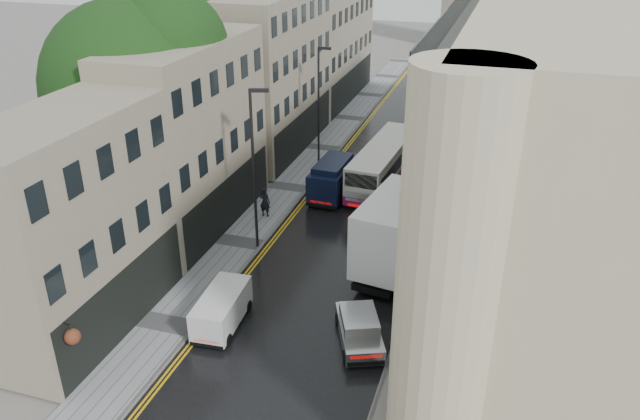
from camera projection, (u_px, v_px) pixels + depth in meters
The scene contains 15 objects.
road at pixel (371, 199), 41.84m from camera, with size 9.00×85.00×0.02m, color black.
left_sidewalk at pixel (289, 188), 43.39m from camera, with size 2.70×85.00×0.12m, color gray.
right_sidewalk at pixel (452, 209), 40.37m from camera, with size 1.80×85.00×0.12m, color slate.
old_shop_row at pixel (251, 91), 43.90m from camera, with size 4.50×56.00×12.00m, color gray, non-canonical shape.
modern_block at pixel (550, 119), 34.73m from camera, with size 8.00×40.00×14.00m, color #C7B294, non-canonical shape.
tree_near at pixel (133, 114), 35.73m from camera, with size 10.56×10.56×13.89m, color black, non-canonical shape.
tree_far at pixel (233, 75), 47.12m from camera, with size 9.24×9.24×12.46m, color black, non-canonical shape.
cream_bus at pixel (355, 177), 41.64m from camera, with size 2.35×10.34×2.82m, color beige, non-canonical shape.
white_lorry at pixel (364, 241), 31.97m from camera, with size 2.50×8.34×4.38m, color white, non-canonical shape.
silver_hatchback at pixel (346, 348), 26.49m from camera, with size 1.69×3.87×1.45m, color #999A9D, non-canonical shape.
white_van at pixel (195, 324), 27.78m from camera, with size 1.65×3.85×1.74m, color silver, non-canonical shape.
navy_van at pixel (311, 185), 40.58m from camera, with size 2.09×5.23×2.67m, color black, non-canonical shape.
pedestrian at pixel (265, 202), 38.88m from camera, with size 0.70×0.46×1.92m, color black.
lamp_post_near at pixel (254, 172), 33.77m from camera, with size 1.03×0.23×9.16m, color black, non-canonical shape.
lamp_post_far at pixel (319, 107), 45.73m from camera, with size 0.97×0.22×8.66m, color #232225, non-canonical shape.
Camera 1 is at (8.06, -9.75, 17.62)m, focal length 35.00 mm.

